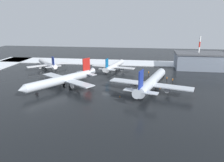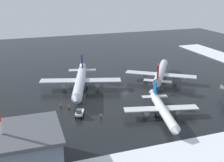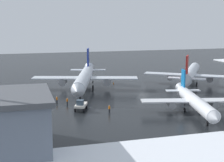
{
  "view_description": "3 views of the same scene",
  "coord_description": "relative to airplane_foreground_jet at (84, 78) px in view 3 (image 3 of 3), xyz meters",
  "views": [
    {
      "loc": [
        -13.6,
        79.76,
        26.35
      ],
      "look_at": [
        -3.3,
        5.41,
        4.55
      ],
      "focal_mm": 35.0,
      "sensor_mm": 36.0,
      "label": 1
    },
    {
      "loc": [
        -38.29,
        -94.6,
        37.5
      ],
      "look_at": [
        -6.33,
        -2.4,
        3.75
      ],
      "focal_mm": 45.0,
      "sensor_mm": 36.0,
      "label": 2
    },
    {
      "loc": [
        -36.36,
        -92.16,
        19.59
      ],
      "look_at": [
        -9.65,
        0.3,
        2.55
      ],
      "focal_mm": 55.0,
      "sensor_mm": 36.0,
      "label": 3
    }
  ],
  "objects": [
    {
      "name": "airplane_far_rear",
      "position": [
        34.02,
        1.16,
        -0.24
      ],
      "size": [
        25.56,
        29.72,
        10.12
      ],
      "rotation": [
        0.0,
        0.0,
        0.97
      ],
      "color": "silver",
      "rests_on": "ground_plane"
    },
    {
      "name": "ground_crew_by_nose_gear",
      "position": [
        0.39,
        -24.65,
        -2.62
      ],
      "size": [
        0.36,
        0.36,
        1.71
      ],
      "rotation": [
        0.0,
        0.0,
        1.5
      ],
      "color": "black",
      "rests_on": "ground_plane"
    },
    {
      "name": "ground_plane",
      "position": [
        17.49,
        -1.22,
        -3.59
      ],
      "size": [
        240.0,
        240.0,
        0.0
      ],
      "primitive_type": "plane",
      "color": "black"
    },
    {
      "name": "ground_crew_beside_wing",
      "position": [
        -9.39,
        -12.99,
        -2.62
      ],
      "size": [
        0.36,
        0.36,
        1.71
      ],
      "rotation": [
        0.0,
        0.0,
        1.8
      ],
      "color": "black",
      "rests_on": "ground_plane"
    },
    {
      "name": "pushback_tug",
      "position": [
        -5.11,
        -20.9,
        -2.3
      ],
      "size": [
        3.71,
        5.08,
        2.5
      ],
      "rotation": [
        0.0,
        0.0,
        4.34
      ],
      "color": "silver",
      "rests_on": "ground_plane"
    },
    {
      "name": "ground_crew_mid_apron",
      "position": [
        -7.24,
        -15.2,
        -2.62
      ],
      "size": [
        0.36,
        0.36,
        1.71
      ],
      "rotation": [
        0.0,
        0.0,
        4.63
      ],
      "color": "black",
      "rests_on": "ground_plane"
    },
    {
      "name": "airplane_foreground_jet",
      "position": [
        0.0,
        0.0,
        0.0
      ],
      "size": [
        30.13,
        35.79,
        10.86
      ],
      "rotation": [
        0.0,
        0.0,
        4.42
      ],
      "color": "silver",
      "rests_on": "ground_plane"
    },
    {
      "name": "airplane_distant_tail",
      "position": [
        17.72,
        -30.07,
        -0.93
      ],
      "size": [
        22.46,
        26.79,
        8.04
      ],
      "rotation": [
        0.0,
        0.0,
        4.48
      ],
      "color": "silver",
      "rests_on": "ground_plane"
    },
    {
      "name": "traffic_cone_mid_line",
      "position": [
        -3.58,
        -3.79,
        -3.31
      ],
      "size": [
        0.36,
        0.36,
        0.55
      ],
      "primitive_type": "cone",
      "color": "orange",
      "rests_on": "ground_plane"
    },
    {
      "name": "traffic_cone_near_nose",
      "position": [
        10.88,
        7.94,
        -3.31
      ],
      "size": [
        0.36,
        0.36,
        0.55
      ],
      "primitive_type": "cone",
      "color": "orange",
      "rests_on": "ground_plane"
    }
  ]
}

